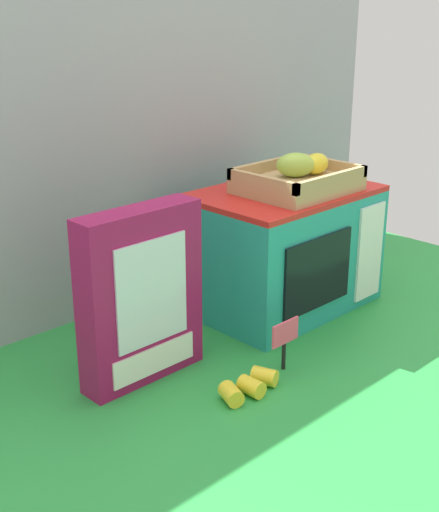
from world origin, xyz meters
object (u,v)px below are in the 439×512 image
at_px(toy_microwave, 283,249).
at_px(food_groups_crate, 299,179).
at_px(price_sign, 285,338).
at_px(loose_toy_banana, 249,386).
at_px(cookie_set_box, 141,296).

bearing_deg(toy_microwave, food_groups_crate, -59.17).
bearing_deg(price_sign, toy_microwave, 42.06).
bearing_deg(loose_toy_banana, food_groups_crate, 28.73).
bearing_deg(cookie_set_box, toy_microwave, 4.93).
bearing_deg(food_groups_crate, cookie_set_box, -178.45).
bearing_deg(toy_microwave, price_sign, -137.94).
distance_m(toy_microwave, cookie_set_box, 0.43).
height_order(food_groups_crate, price_sign, food_groups_crate).
xyz_separation_m(toy_microwave, cookie_set_box, (-0.43, -0.04, 0.03)).
bearing_deg(food_groups_crate, toy_microwave, 120.83).
bearing_deg(price_sign, cookie_set_box, 141.20).
bearing_deg(loose_toy_banana, price_sign, 7.58).
relative_size(food_groups_crate, cookie_set_box, 0.73).
relative_size(toy_microwave, loose_toy_banana, 3.04).
xyz_separation_m(price_sign, loose_toy_banana, (-0.11, -0.01, -0.05)).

